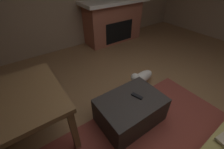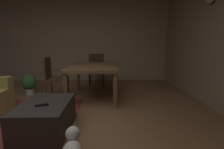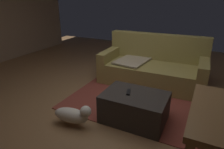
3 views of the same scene
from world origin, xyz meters
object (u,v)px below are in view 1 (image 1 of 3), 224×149
(tv_remote, at_px, (137,96))
(small_dog, at_px, (141,77))
(fireplace, at_px, (113,21))
(ottoman_coffee_table, at_px, (130,110))

(tv_remote, bearing_deg, small_dog, -158.13)
(fireplace, height_order, ottoman_coffee_table, fireplace)
(fireplace, height_order, small_dog, fireplace)
(fireplace, bearing_deg, ottoman_coffee_table, 59.13)
(ottoman_coffee_table, relative_size, tv_remote, 5.60)
(fireplace, xyz_separation_m, small_dog, (0.78, 2.00, -0.41))
(ottoman_coffee_table, bearing_deg, tv_remote, -179.17)
(fireplace, bearing_deg, tv_remote, 60.87)
(fireplace, distance_m, tv_remote, 2.87)
(ottoman_coffee_table, bearing_deg, fireplace, -120.87)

